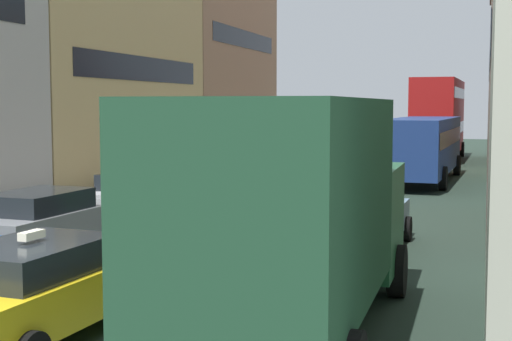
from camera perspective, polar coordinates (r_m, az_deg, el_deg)
The scene contains 15 objects.
sidewalk_left at distance 31.17m, azimuth -7.34°, elevation -1.21°, with size 2.60×64.00×0.14m, color #B2B2B2.
lane_stripe_left at distance 29.43m, azimuth 1.54°, elevation -1.67°, with size 0.16×60.00×0.01m, color silver.
lane_stripe_right at distance 28.69m, azimuth 8.08°, elevation -1.90°, with size 0.16×60.00×0.01m, color silver.
building_row_left at distance 35.94m, azimuth -13.40°, elevation 9.34°, with size 7.20×43.90×14.24m.
removalist_box_truck at distance 10.74m, azimuth 3.07°, elevation -3.02°, with size 2.79×7.74×3.58m.
taxi_centre_lane_front at distance 11.47m, azimuth -16.52°, elevation -8.68°, with size 2.27×4.40×1.66m.
sedan_centre_lane_second at distance 16.11m, azimuth -5.46°, elevation -4.53°, with size 2.25×4.39×1.49m.
wagon_left_lane_second at distance 17.95m, azimuth -16.30°, elevation -3.72°, with size 2.22×4.38×1.49m.
hatchback_centre_lane_third at distance 21.01m, azimuth -0.41°, elevation -2.24°, with size 2.29×4.41×1.49m.
sedan_left_lane_third at distance 22.34m, azimuth -8.97°, elevation -1.86°, with size 2.12×4.33×1.49m.
coupe_centre_lane_fourth at distance 26.21m, azimuth 3.13°, elevation -0.78°, with size 2.19×4.37×1.49m.
sedan_right_lane_behind_truck at distance 17.84m, azimuth 8.13°, elevation -3.61°, with size 2.15×4.34×1.49m.
bus_mid_queue_primary at distance 33.98m, azimuth 12.85°, elevation 2.08°, with size 3.12×10.59×2.90m.
bus_far_queue_secondary at distance 47.63m, azimuth 14.05°, elevation 4.19°, with size 2.99×10.56×5.06m.
pedestrian_near_kerb at distance 29.19m, azimuth -9.76°, elevation 0.05°, with size 0.50×0.34×1.66m.
Camera 1 is at (6.35, -8.10, 3.50)m, focal length 51.32 mm.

